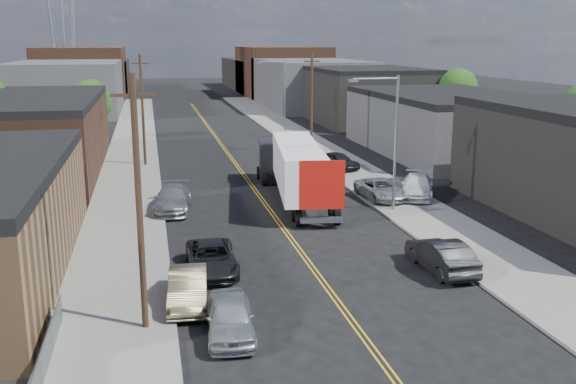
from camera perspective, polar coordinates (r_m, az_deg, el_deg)
name	(u,v)px	position (r m, az deg, el deg)	size (l,w,h in m)	color
ground	(218,139)	(75.25, -6.28, 4.68)	(260.00, 260.00, 0.00)	black
centerline	(235,162)	(60.55, -4.77, 2.64)	(0.32, 120.00, 0.01)	gold
sidewalk_left	(131,166)	(60.08, -13.79, 2.29)	(5.00, 140.00, 0.15)	slate
sidewalk_right	(332,158)	(62.46, 3.91, 3.05)	(5.00, 140.00, 0.15)	slate
warehouse_brown	(27,135)	(59.46, -22.22, 4.73)	(12.00, 26.00, 6.60)	#482D1D
industrial_right_b	(448,123)	(67.45, 14.03, 6.00)	(14.00, 24.00, 6.10)	#363639
industrial_right_c	(365,95)	(91.30, 6.83, 8.56)	(14.00, 22.00, 7.60)	black
skyline_left_a	(69,87)	(109.96, -18.89, 8.84)	(16.00, 30.00, 8.00)	#363639
skyline_right_a	(311,83)	(112.71, 2.02, 9.62)	(16.00, 30.00, 8.00)	#363639
skyline_left_b	(83,73)	(134.74, -17.77, 10.03)	(16.00, 26.00, 10.00)	#482D1D
skyline_right_b	(281,71)	(137.00, -0.59, 10.69)	(16.00, 26.00, 10.00)	#482D1D
skyline_left_c	(92,76)	(154.71, -17.06, 9.85)	(16.00, 40.00, 7.00)	black
skyline_right_c	(265,74)	(156.68, -2.10, 10.45)	(16.00, 40.00, 7.00)	black
streetlight_near	(390,133)	(42.31, 9.07, 5.24)	(3.39, 0.25, 9.00)	gray
streetlight_far	(281,92)	(75.81, -0.60, 8.87)	(3.39, 0.25, 9.00)	gray
utility_pole_left_near	(139,204)	(24.76, -13.10, -1.02)	(1.60, 0.26, 10.00)	black
utility_pole_left_far	(143,110)	(59.33, -12.80, 7.15)	(1.60, 0.26, 10.00)	black
utility_pole_right	(312,103)	(64.31, 2.11, 7.92)	(1.60, 0.26, 10.00)	black
tree_left_far	(92,101)	(76.57, -17.06, 7.77)	(4.35, 4.20, 6.97)	black
tree_right_far	(458,90)	(83.30, 14.89, 8.73)	(4.85, 4.76, 7.91)	black
semi_truck	(293,166)	(45.91, 0.42, 2.34)	(4.43, 16.49, 4.24)	silver
car_left_a	(230,317)	(25.22, -5.18, -11.00)	(1.80, 4.48, 1.53)	#AEB1B4
car_left_b	(188,288)	(28.18, -8.90, -8.44)	(1.61, 4.61, 1.52)	#827855
car_left_c	(212,258)	(31.89, -6.81, -5.85)	(2.38, 5.15, 1.43)	black
car_left_d	(173,199)	(43.53, -10.23, -0.62)	(2.31, 5.67, 1.65)	gray
car_right_oncoming	(441,255)	(32.64, 13.46, -5.48)	(1.74, 4.98, 1.64)	black
car_right_lot_a	(381,189)	(46.08, 8.23, 0.25)	(2.31, 5.00, 1.39)	#B9BCBE
car_right_lot_b	(417,186)	(47.13, 11.41, 0.52)	(2.18, 5.37, 1.56)	silver
car_right_lot_c	(338,161)	(56.54, 4.49, 2.80)	(1.76, 4.37, 1.49)	black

